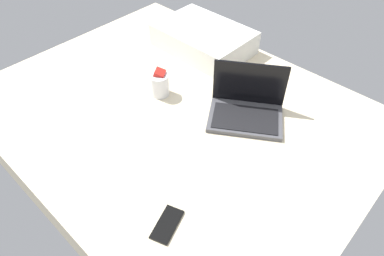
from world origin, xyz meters
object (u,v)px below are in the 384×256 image
object	(u,v)px
snack_cup	(160,84)
cell_phone	(167,224)
laptop	(246,108)
pillow	(203,39)

from	to	relation	value
snack_cup	cell_phone	world-z (taller)	snack_cup
laptop	pillow	xyz separation A→B (cm)	(-52.20, 29.11, 2.09)
laptop	cell_phone	world-z (taller)	laptop
laptop	pillow	distance (cm)	59.80
cell_phone	pillow	bearing A→B (deg)	106.11
laptop	snack_cup	world-z (taller)	laptop
cell_phone	pillow	size ratio (longest dim) A/B	0.27
laptop	snack_cup	distance (cm)	43.19
cell_phone	pillow	xyz separation A→B (cm)	(-66.38, 92.96, 6.10)
laptop	snack_cup	bearing A→B (deg)	168.90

